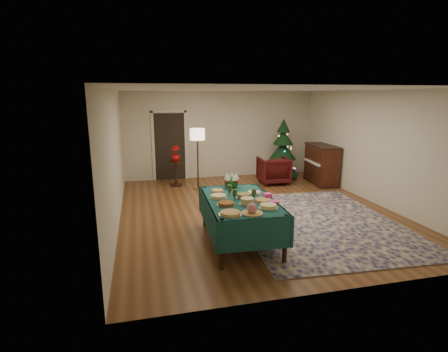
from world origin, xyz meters
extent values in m
plane|color=#593319|center=(0.00, 0.00, 0.00)|extent=(7.00, 7.00, 0.00)
plane|color=white|center=(0.00, 0.00, 2.70)|extent=(7.00, 7.00, 0.00)
plane|color=beige|center=(0.00, 3.50, 1.35)|extent=(6.00, 0.00, 6.00)
plane|color=beige|center=(0.00, -3.50, 1.35)|extent=(6.00, 0.00, 6.00)
plane|color=beige|center=(-3.00, 0.00, 1.35)|extent=(0.00, 7.00, 7.00)
plane|color=beige|center=(3.00, 0.00, 1.35)|extent=(0.00, 7.00, 7.00)
cube|color=black|center=(-1.60, 3.48, 1.02)|extent=(0.92, 0.02, 2.04)
cube|color=silver|center=(-2.10, 3.48, 1.05)|extent=(0.08, 0.04, 2.14)
cube|color=silver|center=(-1.10, 3.48, 1.05)|extent=(0.08, 0.04, 2.14)
cube|color=silver|center=(-1.60, 3.48, 2.10)|extent=(1.08, 0.04, 0.08)
cube|color=#151348|center=(0.98, -1.06, 0.01)|extent=(3.43, 4.37, 0.02)
cylinder|color=black|center=(-1.39, -2.54, 0.40)|extent=(0.07, 0.07, 0.80)
cylinder|color=black|center=(-1.30, -0.69, 0.40)|extent=(0.07, 0.07, 0.80)
cylinder|color=black|center=(-0.39, -2.59, 0.40)|extent=(0.07, 0.07, 0.80)
cylinder|color=black|center=(-0.30, -0.74, 0.40)|extent=(0.07, 0.07, 0.80)
cube|color=#124233|center=(-0.85, -1.64, 0.78)|extent=(1.27, 2.08, 0.04)
cube|color=#124233|center=(-0.80, -0.64, 0.55)|extent=(1.20, 0.09, 0.50)
cube|color=#124233|center=(-0.90, -2.64, 0.55)|extent=(1.20, 0.09, 0.50)
cube|color=#124233|center=(-0.27, -1.67, 0.55)|extent=(0.13, 2.05, 0.50)
cube|color=#124233|center=(-1.42, -1.61, 0.55)|extent=(0.13, 2.05, 0.50)
cylinder|color=silver|center=(-1.22, -2.37, 0.81)|extent=(0.36, 0.36, 0.01)
cylinder|color=tan|center=(-1.22, -2.37, 0.83)|extent=(0.31, 0.31, 0.04)
cylinder|color=silver|center=(-0.89, -2.42, 0.81)|extent=(0.34, 0.34, 0.01)
sphere|color=#CC727A|center=(-0.89, -2.42, 0.89)|extent=(0.16, 0.16, 0.16)
cylinder|color=silver|center=(-0.54, -2.22, 0.81)|extent=(0.31, 0.31, 0.01)
cylinder|color=#D8D172|center=(-0.54, -2.22, 0.84)|extent=(0.26, 0.26, 0.05)
cylinder|color=silver|center=(-1.17, -1.90, 0.81)|extent=(0.31, 0.31, 0.01)
cylinder|color=brown|center=(-1.17, -1.90, 0.83)|extent=(0.27, 0.27, 0.04)
cylinder|color=silver|center=(-0.81, -1.93, 0.81)|extent=(0.26, 0.26, 0.01)
cylinder|color=tan|center=(-0.81, -1.93, 0.86)|extent=(0.22, 0.22, 0.10)
cylinder|color=silver|center=(-0.50, -1.85, 0.81)|extent=(0.32, 0.32, 0.01)
cylinder|color=#B2844C|center=(-0.50, -1.85, 0.83)|extent=(0.27, 0.27, 0.03)
cylinder|color=silver|center=(-1.19, -1.46, 0.81)|extent=(0.32, 0.32, 0.01)
cylinder|color=#D8BF7F|center=(-1.19, -1.46, 0.83)|extent=(0.27, 0.27, 0.04)
cylinder|color=silver|center=(-0.76, -1.57, 0.81)|extent=(0.28, 0.28, 0.01)
cylinder|color=maroon|center=(-0.76, -1.57, 0.84)|extent=(0.24, 0.24, 0.06)
cylinder|color=silver|center=(-0.50, -1.36, 0.81)|extent=(0.27, 0.27, 0.01)
cylinder|color=#F2EACC|center=(-0.50, -1.36, 0.83)|extent=(0.23, 0.23, 0.03)
cylinder|color=silver|center=(-1.13, -1.08, 0.81)|extent=(0.25, 0.25, 0.01)
cylinder|color=tan|center=(-1.13, -1.08, 0.83)|extent=(0.22, 0.22, 0.03)
cone|color=#2D471E|center=(-0.95, -1.32, 0.85)|extent=(0.07, 0.07, 0.10)
cylinder|color=#2D471E|center=(-0.95, -1.32, 0.94)|extent=(0.09, 0.09, 0.10)
cone|color=#2D471E|center=(-0.61, -1.70, 0.85)|extent=(0.07, 0.07, 0.10)
cylinder|color=#2D471E|center=(-0.61, -1.70, 0.94)|extent=(0.09, 0.09, 0.10)
cone|color=#2D471E|center=(-0.94, -1.63, 0.85)|extent=(0.07, 0.07, 0.10)
cylinder|color=#2D471E|center=(-0.94, -1.63, 0.94)|extent=(0.09, 0.09, 0.10)
cube|color=#EB41AA|center=(-0.36, -1.98, 0.82)|extent=(0.17, 0.17, 0.04)
cube|color=#EA4196|center=(-0.37, -1.73, 0.85)|extent=(0.13, 0.13, 0.11)
sphere|color=#1E4C1E|center=(-0.79, -0.84, 0.91)|extent=(0.28, 0.28, 0.28)
cone|color=white|center=(-0.70, -0.84, 1.03)|extent=(0.11, 0.11, 0.13)
cone|color=white|center=(-0.76, -0.75, 1.03)|extent=(0.11, 0.11, 0.13)
cone|color=white|center=(-0.87, -0.79, 1.03)|extent=(0.11, 0.11, 0.13)
cone|color=white|center=(-0.87, -0.90, 1.03)|extent=(0.11, 0.11, 0.13)
cone|color=white|center=(-0.76, -0.93, 1.03)|extent=(0.11, 0.11, 0.13)
sphere|color=#B20C0F|center=(-0.69, -0.78, 0.95)|extent=(0.07, 0.07, 0.07)
sphere|color=#B20C0F|center=(-0.86, -0.75, 0.95)|extent=(0.07, 0.07, 0.07)
sphere|color=#B20C0F|center=(-0.89, -0.91, 0.95)|extent=(0.07, 0.07, 0.07)
sphere|color=#B20C0F|center=(-0.73, -0.94, 0.95)|extent=(0.07, 0.07, 0.07)
imported|color=#3D0D0D|center=(1.33, 2.24, 0.43)|extent=(0.89, 0.84, 0.87)
cylinder|color=#A57F3F|center=(-0.95, 2.18, 0.02)|extent=(0.29, 0.29, 0.03)
cylinder|color=black|center=(-0.95, 2.18, 0.77)|extent=(0.04, 0.04, 1.53)
cylinder|color=#FFEABF|center=(-0.95, 2.18, 1.53)|extent=(0.41, 0.41, 0.31)
cylinder|color=black|center=(-1.52, 2.64, 0.02)|extent=(0.36, 0.36, 0.04)
cylinder|color=black|center=(-1.52, 2.64, 0.35)|extent=(0.08, 0.08, 0.66)
cylinder|color=black|center=(-1.52, 2.64, 0.70)|extent=(0.40, 0.40, 0.03)
imported|color=#AA0C0C|center=(-1.52, 2.64, 0.85)|extent=(0.25, 0.45, 0.25)
cylinder|color=black|center=(1.86, 2.85, 0.07)|extent=(0.11, 0.11, 0.15)
cone|color=black|center=(1.86, 2.85, 0.42)|extent=(1.29, 1.29, 0.65)
cone|color=black|center=(1.86, 2.85, 0.89)|extent=(1.06, 1.06, 0.56)
cone|color=black|center=(1.86, 2.85, 1.31)|extent=(0.80, 0.80, 0.47)
cone|color=black|center=(1.86, 2.85, 1.66)|extent=(0.52, 0.52, 0.42)
cube|color=black|center=(2.70, 1.91, 0.04)|extent=(0.69, 1.36, 0.07)
cube|color=black|center=(2.70, 1.91, 0.57)|extent=(0.67, 1.34, 1.07)
cube|color=black|center=(2.70, 1.91, 1.13)|extent=(0.71, 1.38, 0.05)
cube|color=white|center=(2.43, 1.93, 0.65)|extent=(0.21, 1.12, 0.06)
camera|label=1|loc=(-2.51, -7.26, 2.59)|focal=28.00mm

